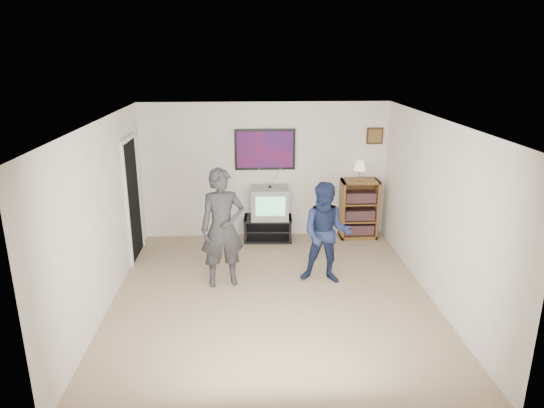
{
  "coord_description": "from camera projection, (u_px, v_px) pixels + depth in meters",
  "views": [
    {
      "loc": [
        -0.34,
        -6.17,
        3.34
      ],
      "look_at": [
        0.04,
        0.78,
        1.15
      ],
      "focal_mm": 32.0,
      "sensor_mm": 36.0,
      "label": 1
    }
  ],
  "objects": [
    {
      "name": "crt_television",
      "position": [
        270.0,
        203.0,
        8.81
      ],
      "size": [
        0.69,
        0.59,
        0.57
      ],
      "primitive_type": null,
      "rotation": [
        0.0,
        0.0,
        -0.04
      ],
      "color": "gray",
      "rests_on": "media_stand"
    },
    {
      "name": "controller_right",
      "position": [
        327.0,
        215.0,
        7.3
      ],
      "size": [
        0.04,
        0.13,
        0.04
      ],
      "primitive_type": "cube",
      "rotation": [
        0.0,
        0.0,
        0.03
      ],
      "color": "white",
      "rests_on": "person_short"
    },
    {
      "name": "controller_left",
      "position": [
        222.0,
        198.0,
        7.11
      ],
      "size": [
        0.07,
        0.13,
        0.04
      ],
      "primitive_type": "cube",
      "rotation": [
        0.0,
        0.0,
        -0.25
      ],
      "color": "white",
      "rests_on": "person_tall"
    },
    {
      "name": "small_picture",
      "position": [
        375.0,
        136.0,
        8.8
      ],
      "size": [
        0.3,
        0.03,
        0.3
      ],
      "primitive_type": "cube",
      "color": "black",
      "rests_on": "room_shell"
    },
    {
      "name": "doorway",
      "position": [
        132.0,
        200.0,
        8.01
      ],
      "size": [
        0.03,
        0.85,
        2.0
      ],
      "primitive_type": "cube",
      "color": "black",
      "rests_on": "room_shell"
    },
    {
      "name": "air_vent",
      "position": [
        234.0,
        133.0,
        8.65
      ],
      "size": [
        0.28,
        0.02,
        0.14
      ],
      "primitive_type": "cube",
      "color": "white",
      "rests_on": "room_shell"
    },
    {
      "name": "table_lamp",
      "position": [
        360.0,
        170.0,
        8.8
      ],
      "size": [
        0.22,
        0.22,
        0.35
      ],
      "primitive_type": null,
      "color": "beige",
      "rests_on": "bookshelf"
    },
    {
      "name": "person_tall",
      "position": [
        222.0,
        228.0,
        7.05
      ],
      "size": [
        0.72,
        0.54,
        1.77
      ],
      "primitive_type": "imported",
      "rotation": [
        0.0,
        0.0,
        0.19
      ],
      "color": "#2C2B2E",
      "rests_on": "room_shell"
    },
    {
      "name": "poster",
      "position": [
        265.0,
        150.0,
        8.76
      ],
      "size": [
        1.1,
        0.03,
        0.75
      ],
      "primitive_type": "cube",
      "color": "black",
      "rests_on": "room_shell"
    },
    {
      "name": "media_stand",
      "position": [
        268.0,
        228.0,
        8.96
      ],
      "size": [
        0.9,
        0.54,
        0.44
      ],
      "rotation": [
        0.0,
        0.0,
        -0.06
      ],
      "color": "black",
      "rests_on": "room_shell"
    },
    {
      "name": "bookshelf",
      "position": [
        359.0,
        209.0,
        8.99
      ],
      "size": [
        0.67,
        0.38,
        1.1
      ],
      "primitive_type": null,
      "color": "brown",
      "rests_on": "room_shell"
    },
    {
      "name": "person_short",
      "position": [
        326.0,
        233.0,
        7.16
      ],
      "size": [
        0.86,
        0.74,
        1.55
      ],
      "primitive_type": "imported",
      "rotation": [
        0.0,
        0.0,
        -0.22
      ],
      "color": "#192346",
      "rests_on": "room_shell"
    },
    {
      "name": "room_shell",
      "position": [
        271.0,
        206.0,
        6.85
      ],
      "size": [
        4.51,
        5.0,
        2.51
      ],
      "color": "#95775F",
      "rests_on": "ground"
    }
  ]
}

